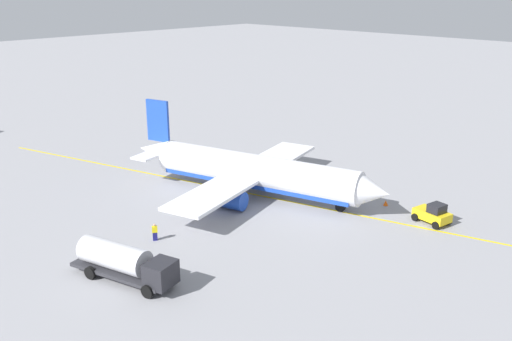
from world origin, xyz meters
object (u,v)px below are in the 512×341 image
at_px(fuel_tanker, 124,262).
at_px(pushback_tug, 433,214).
at_px(safety_cone_nose, 386,203).
at_px(airplane, 252,172).
at_px(refueling_worker, 155,232).

xyz_separation_m(fuel_tanker, pushback_tug, (12.81, 28.67, -0.71)).
bearing_deg(safety_cone_nose, airplane, -149.40).
height_order(airplane, safety_cone_nose, airplane).
bearing_deg(airplane, pushback_tug, 19.82).
xyz_separation_m(fuel_tanker, safety_cone_nose, (6.76, 29.53, -1.42)).
bearing_deg(pushback_tug, refueling_worker, -127.76).
bearing_deg(refueling_worker, safety_cone_nose, 64.12).
relative_size(refueling_worker, safety_cone_nose, 2.86).
relative_size(airplane, safety_cone_nose, 54.56).
xyz_separation_m(pushback_tug, refueling_worker, (-17.29, -22.32, -0.19)).
height_order(refueling_worker, safety_cone_nose, refueling_worker).
xyz_separation_m(fuel_tanker, refueling_worker, (-4.48, 6.36, -0.90)).
distance_m(airplane, safety_cone_nose, 15.46).
bearing_deg(refueling_worker, airplane, 97.02).
distance_m(fuel_tanker, pushback_tug, 31.41).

